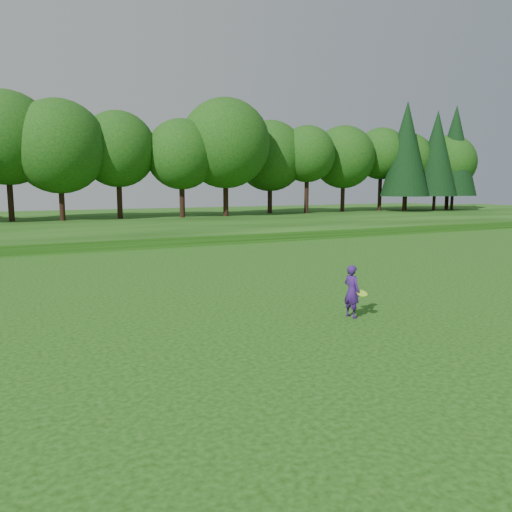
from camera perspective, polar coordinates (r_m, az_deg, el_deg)
name	(u,v)px	position (r m, az deg, el deg)	size (l,w,h in m)	color
ground	(289,347)	(11.68, 3.79, -10.35)	(140.00, 140.00, 0.00)	#173D0B
berm	(82,226)	(44.03, -19.22, 3.23)	(130.00, 30.00, 0.60)	#173D0B
walking_path	(116,248)	(30.29, -15.71, 0.83)	(130.00, 1.60, 0.04)	gray
treeline	(72,135)	(48.07, -20.31, 12.87)	(104.00, 7.00, 15.00)	#0F4312
woman	(352,291)	(14.25, 10.90, -3.98)	(0.55, 0.67, 1.49)	#38176A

